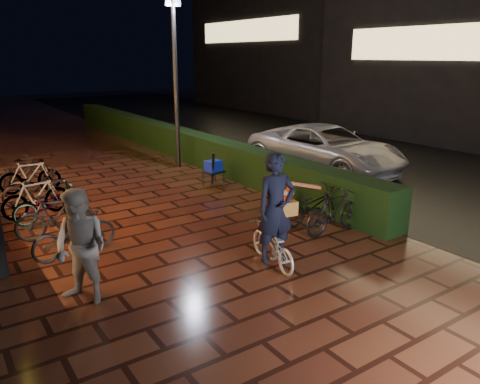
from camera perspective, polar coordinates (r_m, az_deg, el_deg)
ground at (r=9.36m, az=-4.11°, el=-6.01°), size 80.00×80.00×0.00m
asphalt_road at (r=18.60m, az=12.37°, el=4.99°), size 11.00×60.00×0.01m
hedge at (r=17.54m, az=-8.01°, el=6.19°), size 0.70×20.00×1.00m
bystander_person at (r=7.22m, az=-18.81°, el=-6.41°), size 1.02×1.07×1.74m
van at (r=15.01m, az=10.38°, el=5.24°), size 3.05×5.44×1.44m
lamp_post_hedge at (r=15.22m, az=-7.88°, el=13.84°), size 0.51×0.15×5.31m
cyclist at (r=8.03m, az=4.19°, el=-4.09°), size 0.77×1.48×2.04m
traffic_barrier at (r=10.93m, az=9.01°, el=-0.92°), size 1.04×1.67×0.69m
cart_assembly at (r=13.08m, az=-3.28°, el=3.02°), size 0.63×0.66×1.05m
parked_bikes_storefront at (r=11.75m, az=-23.20°, el=-0.39°), size 1.87×6.24×0.93m
parked_bikes_hedge at (r=10.06m, az=10.03°, el=-1.94°), size 1.63×1.22×0.93m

